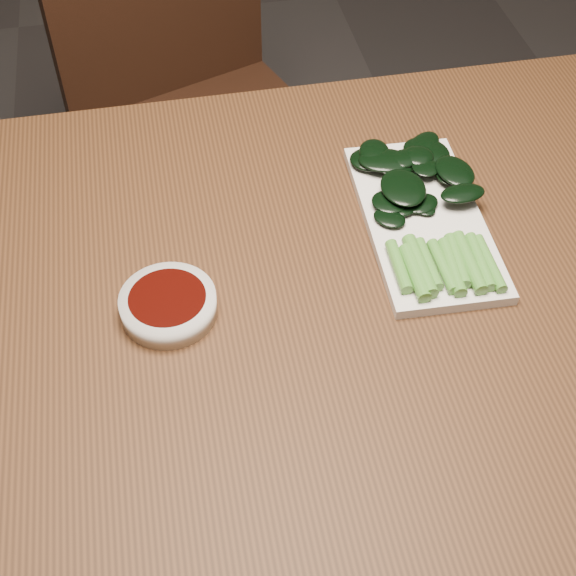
{
  "coord_description": "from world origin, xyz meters",
  "views": [
    {
      "loc": [
        -0.13,
        -0.61,
        1.46
      ],
      "look_at": [
        -0.01,
        -0.01,
        0.76
      ],
      "focal_mm": 50.0,
      "sensor_mm": 36.0,
      "label": 1
    }
  ],
  "objects": [
    {
      "name": "ground",
      "position": [
        0.0,
        0.0,
        0.0
      ],
      "size": [
        6.0,
        6.0,
        0.0
      ],
      "primitive_type": "plane",
      "color": "#2D2B2B",
      "rests_on": "ground"
    },
    {
      "name": "serving_plate",
      "position": [
        0.18,
        0.07,
        0.76
      ],
      "size": [
        0.16,
        0.3,
        0.01
      ],
      "rotation": [
        0.0,
        0.0,
        -0.04
      ],
      "color": "silver",
      "rests_on": "table"
    },
    {
      "name": "table",
      "position": [
        0.0,
        0.0,
        0.68
      ],
      "size": [
        1.4,
        0.8,
        0.75
      ],
      "color": "#402512",
      "rests_on": "ground"
    },
    {
      "name": "chair_far",
      "position": [
        -0.05,
        0.76,
        0.49
      ],
      "size": [
        0.58,
        0.58,
        0.89
      ],
      "rotation": [
        0.0,
        0.0,
        0.35
      ],
      "color": "black",
      "rests_on": "ground"
    },
    {
      "name": "sauce_bowl",
      "position": [
        -0.15,
        -0.01,
        0.76
      ],
      "size": [
        0.11,
        0.11,
        0.03
      ],
      "color": "silver",
      "rests_on": "table"
    },
    {
      "name": "gai_lan",
      "position": [
        0.18,
        0.1,
        0.77
      ],
      "size": [
        0.16,
        0.3,
        0.02
      ],
      "color": "#4C8F31",
      "rests_on": "serving_plate"
    }
  ]
}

